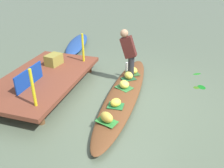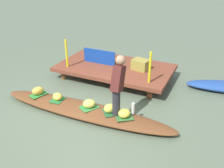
{
  "view_description": "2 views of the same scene",
  "coord_description": "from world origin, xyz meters",
  "px_view_note": "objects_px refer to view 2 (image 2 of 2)",
  "views": [
    {
      "loc": [
        -4.65,
        -1.13,
        2.91
      ],
      "look_at": [
        -0.02,
        0.29,
        0.32
      ],
      "focal_mm": 37.42,
      "sensor_mm": 36.0,
      "label": 1
    },
    {
      "loc": [
        2.6,
        -4.08,
        3.14
      ],
      "look_at": [
        0.38,
        0.65,
        0.53
      ],
      "focal_mm": 40.94,
      "sensor_mm": 36.0,
      "label": 2
    }
  ],
  "objects_px": {
    "banana_bunch_0": "(57,97)",
    "vendor_person": "(118,83)",
    "market_banner": "(99,57)",
    "water_bottle": "(133,108)",
    "banana_bunch_3": "(89,104)",
    "banana_bunch_4": "(124,113)",
    "banana_bunch_1": "(38,91)",
    "produce_crate": "(141,65)",
    "vendor_boat": "(84,110)",
    "banana_bunch_2": "(110,108)"
  },
  "relations": [
    {
      "from": "banana_bunch_2",
      "to": "produce_crate",
      "type": "height_order",
      "value": "produce_crate"
    },
    {
      "from": "vendor_person",
      "to": "vendor_boat",
      "type": "bearing_deg",
      "value": -172.98
    },
    {
      "from": "market_banner",
      "to": "vendor_person",
      "type": "bearing_deg",
      "value": -53.09
    },
    {
      "from": "vendor_person",
      "to": "produce_crate",
      "type": "relative_size",
      "value": 2.81
    },
    {
      "from": "banana_bunch_2",
      "to": "banana_bunch_3",
      "type": "xyz_separation_m",
      "value": [
        -0.49,
        -0.01,
        -0.01
      ]
    },
    {
      "from": "banana_bunch_0",
      "to": "market_banner",
      "type": "bearing_deg",
      "value": 89.56
    },
    {
      "from": "banana_bunch_0",
      "to": "market_banner",
      "type": "height_order",
      "value": "market_banner"
    },
    {
      "from": "banana_bunch_3",
      "to": "banana_bunch_4",
      "type": "height_order",
      "value": "banana_bunch_3"
    },
    {
      "from": "water_bottle",
      "to": "banana_bunch_0",
      "type": "bearing_deg",
      "value": -173.54
    },
    {
      "from": "banana_bunch_0",
      "to": "banana_bunch_2",
      "type": "relative_size",
      "value": 0.94
    },
    {
      "from": "banana_bunch_1",
      "to": "banana_bunch_4",
      "type": "relative_size",
      "value": 1.12
    },
    {
      "from": "banana_bunch_1",
      "to": "vendor_person",
      "type": "distance_m",
      "value": 2.12
    },
    {
      "from": "vendor_boat",
      "to": "banana_bunch_2",
      "type": "height_order",
      "value": "banana_bunch_2"
    },
    {
      "from": "banana_bunch_2",
      "to": "banana_bunch_4",
      "type": "height_order",
      "value": "banana_bunch_2"
    },
    {
      "from": "produce_crate",
      "to": "market_banner",
      "type": "bearing_deg",
      "value": -176.33
    },
    {
      "from": "banana_bunch_1",
      "to": "water_bottle",
      "type": "xyz_separation_m",
      "value": [
        2.34,
        0.19,
        0.02
      ]
    },
    {
      "from": "banana_bunch_3",
      "to": "market_banner",
      "type": "xyz_separation_m",
      "value": [
        -0.8,
        2.02,
        0.28
      ]
    },
    {
      "from": "vendor_boat",
      "to": "banana_bunch_2",
      "type": "xyz_separation_m",
      "value": [
        0.61,
        0.04,
        0.19
      ]
    },
    {
      "from": "banana_bunch_4",
      "to": "produce_crate",
      "type": "xyz_separation_m",
      "value": [
        -0.41,
        2.13,
        0.22
      ]
    },
    {
      "from": "banana_bunch_3",
      "to": "banana_bunch_1",
      "type": "bearing_deg",
      "value": -179.45
    },
    {
      "from": "produce_crate",
      "to": "water_bottle",
      "type": "bearing_deg",
      "value": -74.85
    },
    {
      "from": "banana_bunch_1",
      "to": "produce_crate",
      "type": "relative_size",
      "value": 0.65
    },
    {
      "from": "banana_bunch_4",
      "to": "market_banner",
      "type": "bearing_deg",
      "value": 128.73
    },
    {
      "from": "banana_bunch_3",
      "to": "banana_bunch_0",
      "type": "bearing_deg",
      "value": -178.12
    },
    {
      "from": "banana_bunch_1",
      "to": "banana_bunch_2",
      "type": "distance_m",
      "value": 1.88
    },
    {
      "from": "banana_bunch_1",
      "to": "market_banner",
      "type": "height_order",
      "value": "market_banner"
    },
    {
      "from": "vendor_person",
      "to": "water_bottle",
      "type": "relative_size",
      "value": 4.96
    },
    {
      "from": "vendor_person",
      "to": "banana_bunch_1",
      "type": "bearing_deg",
      "value": -177.67
    },
    {
      "from": "banana_bunch_1",
      "to": "market_banner",
      "type": "bearing_deg",
      "value": 74.02
    },
    {
      "from": "vendor_boat",
      "to": "banana_bunch_4",
      "type": "bearing_deg",
      "value": -1.29
    },
    {
      "from": "banana_bunch_4",
      "to": "banana_bunch_0",
      "type": "bearing_deg",
      "value": -179.98
    },
    {
      "from": "banana_bunch_1",
      "to": "produce_crate",
      "type": "height_order",
      "value": "produce_crate"
    },
    {
      "from": "banana_bunch_3",
      "to": "produce_crate",
      "type": "bearing_deg",
      "value": 78.4
    },
    {
      "from": "banana_bunch_0",
      "to": "vendor_person",
      "type": "xyz_separation_m",
      "value": [
        1.47,
        0.1,
        0.61
      ]
    },
    {
      "from": "banana_bunch_1",
      "to": "water_bottle",
      "type": "height_order",
      "value": "water_bottle"
    },
    {
      "from": "water_bottle",
      "to": "vendor_person",
      "type": "bearing_deg",
      "value": -161.04
    },
    {
      "from": "market_banner",
      "to": "vendor_boat",
      "type": "bearing_deg",
      "value": -71.38
    },
    {
      "from": "banana_bunch_3",
      "to": "vendor_person",
      "type": "height_order",
      "value": "vendor_person"
    },
    {
      "from": "banana_bunch_1",
      "to": "water_bottle",
      "type": "bearing_deg",
      "value": 4.57
    },
    {
      "from": "vendor_person",
      "to": "market_banner",
      "type": "bearing_deg",
      "value": 126.65
    },
    {
      "from": "vendor_boat",
      "to": "banana_bunch_4",
      "type": "relative_size",
      "value": 16.43
    },
    {
      "from": "banana_bunch_0",
      "to": "banana_bunch_3",
      "type": "xyz_separation_m",
      "value": [
        0.82,
        0.03,
        0.01
      ]
    },
    {
      "from": "banana_bunch_3",
      "to": "vendor_boat",
      "type": "bearing_deg",
      "value": -168.19
    },
    {
      "from": "market_banner",
      "to": "banana_bunch_2",
      "type": "bearing_deg",
      "value": -57.02
    },
    {
      "from": "banana_bunch_3",
      "to": "produce_crate",
      "type": "distance_m",
      "value": 2.16
    },
    {
      "from": "market_banner",
      "to": "produce_crate",
      "type": "relative_size",
      "value": 2.24
    },
    {
      "from": "vendor_boat",
      "to": "banana_bunch_0",
      "type": "distance_m",
      "value": 0.72
    },
    {
      "from": "banana_bunch_0",
      "to": "produce_crate",
      "type": "distance_m",
      "value": 2.48
    },
    {
      "from": "banana_bunch_2",
      "to": "banana_bunch_3",
      "type": "height_order",
      "value": "banana_bunch_2"
    },
    {
      "from": "banana_bunch_3",
      "to": "water_bottle",
      "type": "bearing_deg",
      "value": 10.32
    }
  ]
}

